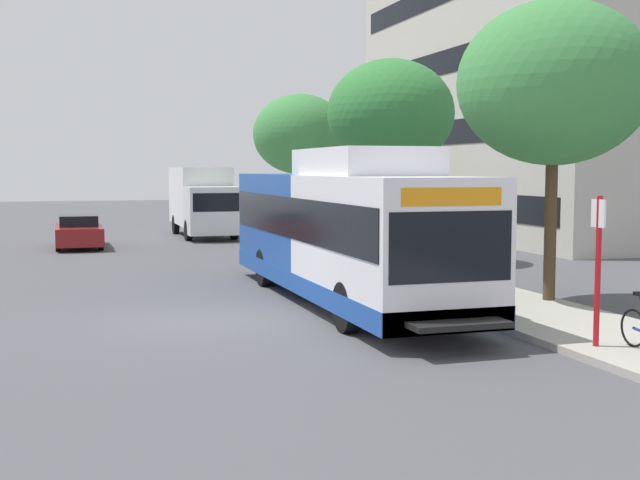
{
  "coord_description": "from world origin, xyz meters",
  "views": [
    {
      "loc": [
        -2.73,
        -17.27,
        3.21
      ],
      "look_at": [
        2.87,
        0.45,
        1.6
      ],
      "focal_mm": 46.59,
      "sensor_mm": 36.0,
      "label": 1
    }
  ],
  "objects": [
    {
      "name": "ground_plane",
      "position": [
        0.0,
        8.0,
        0.0
      ],
      "size": [
        120.0,
        120.0,
        0.0
      ],
      "primitive_type": "plane",
      "color": "#4C4C51"
    },
    {
      "name": "sidewalk_curb",
      "position": [
        7.0,
        6.0,
        0.07
      ],
      "size": [
        3.0,
        56.0,
        0.14
      ],
      "primitive_type": "cube",
      "color": "#A8A399",
      "rests_on": "ground"
    },
    {
      "name": "transit_bus",
      "position": [
        3.74,
        1.37,
        1.7
      ],
      "size": [
        2.58,
        12.25,
        3.65
      ],
      "color": "white",
      "rests_on": "ground"
    },
    {
      "name": "bus_stop_sign_pole",
      "position": [
        6.08,
        -5.22,
        1.65
      ],
      "size": [
        0.1,
        0.36,
        2.6
      ],
      "color": "red",
      "rests_on": "sidewalk_curb"
    },
    {
      "name": "street_tree_near_stop",
      "position": [
        8.18,
        -0.55,
        5.14
      ],
      "size": [
        4.43,
        4.43,
        6.9
      ],
      "color": "#4C3823",
      "rests_on": "sidewalk_curb"
    },
    {
      "name": "street_tree_mid_block",
      "position": [
        8.07,
        8.97,
        5.05
      ],
      "size": [
        4.3,
        4.3,
        6.75
      ],
      "color": "#4C3823",
      "rests_on": "sidewalk_curb"
    },
    {
      "name": "street_tree_far_block",
      "position": [
        7.68,
        18.69,
        4.73
      ],
      "size": [
        4.21,
        4.21,
        6.39
      ],
      "color": "#4C3823",
      "rests_on": "sidewalk_curb"
    },
    {
      "name": "parked_car_far_lane",
      "position": [
        -1.98,
        17.63,
        0.66
      ],
      "size": [
        1.8,
        4.5,
        1.33
      ],
      "color": "maroon",
      "rests_on": "ground"
    },
    {
      "name": "box_truck_background",
      "position": [
        3.78,
        21.73,
        1.74
      ],
      "size": [
        2.32,
        7.01,
        3.25
      ],
      "color": "silver",
      "rests_on": "ground"
    },
    {
      "name": "lattice_comm_tower",
      "position": [
        24.79,
        34.24,
        9.71
      ],
      "size": [
        1.1,
        1.1,
        29.18
      ],
      "color": "#B7B7BC",
      "rests_on": "ground"
    }
  ]
}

